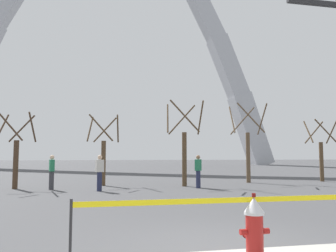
{
  "coord_description": "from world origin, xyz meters",
  "views": [
    {
      "loc": [
        -2.11,
        -5.57,
        1.55
      ],
      "look_at": [
        0.06,
        5.0,
        2.5
      ],
      "focal_mm": 36.45,
      "sensor_mm": 36.0,
      "label": 1
    }
  ],
  "objects_px": {
    "pedestrian_walking_right": "(52,172)",
    "pedestrian_walking_left": "(100,173)",
    "monument_arch": "(113,49)",
    "pedestrian_standing_center": "(198,171)",
    "fire_hydrant": "(254,228)"
  },
  "relations": [
    {
      "from": "pedestrian_walking_left",
      "to": "fire_hydrant",
      "type": "bearing_deg",
      "value": -78.14
    },
    {
      "from": "pedestrian_walking_right",
      "to": "pedestrian_walking_left",
      "type": "bearing_deg",
      "value": -26.59
    },
    {
      "from": "monument_arch",
      "to": "pedestrian_standing_center",
      "type": "xyz_separation_m",
      "value": [
        2.67,
        -39.39,
        -18.28
      ]
    },
    {
      "from": "fire_hydrant",
      "to": "pedestrian_walking_right",
      "type": "height_order",
      "value": "pedestrian_walking_right"
    },
    {
      "from": "fire_hydrant",
      "to": "pedestrian_standing_center",
      "type": "distance_m",
      "value": 11.38
    },
    {
      "from": "monument_arch",
      "to": "pedestrian_walking_left",
      "type": "relative_size",
      "value": 34.8
    },
    {
      "from": "fire_hydrant",
      "to": "monument_arch",
      "type": "height_order",
      "value": "monument_arch"
    },
    {
      "from": "monument_arch",
      "to": "pedestrian_walking_left",
      "type": "xyz_separation_m",
      "value": [
        -2.02,
        -39.88,
        -18.28
      ]
    },
    {
      "from": "fire_hydrant",
      "to": "pedestrian_walking_right",
      "type": "relative_size",
      "value": 0.62
    },
    {
      "from": "fire_hydrant",
      "to": "monument_arch",
      "type": "distance_m",
      "value": 53.82
    },
    {
      "from": "monument_arch",
      "to": "pedestrian_walking_right",
      "type": "relative_size",
      "value": 34.8
    },
    {
      "from": "pedestrian_walking_left",
      "to": "pedestrian_standing_center",
      "type": "relative_size",
      "value": 1.0
    },
    {
      "from": "pedestrian_walking_left",
      "to": "pedestrian_walking_right",
      "type": "relative_size",
      "value": 1.0
    },
    {
      "from": "pedestrian_standing_center",
      "to": "pedestrian_walking_right",
      "type": "distance_m",
      "value": 6.87
    },
    {
      "from": "monument_arch",
      "to": "fire_hydrant",
      "type": "bearing_deg",
      "value": -89.76
    }
  ]
}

